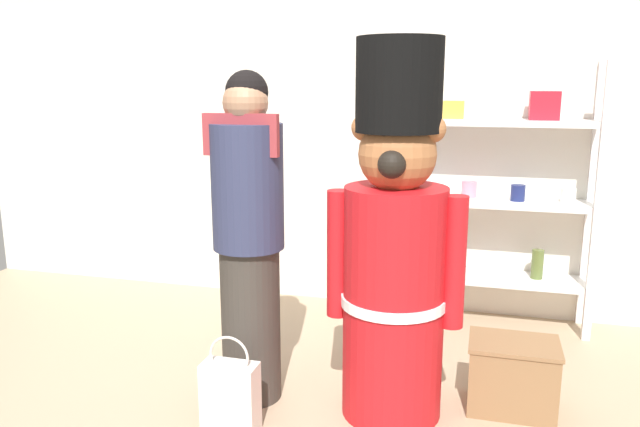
{
  "coord_description": "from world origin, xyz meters",
  "views": [
    {
      "loc": [
        0.85,
        -2.19,
        1.62
      ],
      "look_at": [
        0.09,
        0.61,
        1.0
      ],
      "focal_mm": 34.57,
      "sensor_mm": 36.0,
      "label": 1
    }
  ],
  "objects": [
    {
      "name": "person_shopper",
      "position": [
        -0.27,
        0.59,
        0.87
      ],
      "size": [
        0.37,
        0.36,
        1.68
      ],
      "color": "#38332D",
      "rests_on": "ground_plane"
    },
    {
      "name": "teddy_bear_guard",
      "position": [
        0.46,
        0.63,
        0.83
      ],
      "size": [
        0.66,
        0.51,
        1.82
      ],
      "color": "red",
      "rests_on": "ground_plane"
    },
    {
      "name": "merchandise_shelf",
      "position": [
        0.92,
        1.98,
        0.89
      ],
      "size": [
        1.29,
        0.35,
        1.75
      ],
      "color": "white",
      "rests_on": "ground_plane"
    },
    {
      "name": "shopping_bag",
      "position": [
        -0.25,
        0.25,
        0.18
      ],
      "size": [
        0.26,
        0.13,
        0.48
      ],
      "color": "silver",
      "rests_on": "ground_plane"
    },
    {
      "name": "display_crate",
      "position": [
        1.04,
        0.81,
        0.18
      ],
      "size": [
        0.44,
        0.31,
        0.36
      ],
      "color": "olive",
      "rests_on": "ground_plane"
    },
    {
      "name": "back_wall",
      "position": [
        0.0,
        2.2,
        1.3
      ],
      "size": [
        6.4,
        0.12,
        2.6
      ],
      "primitive_type": "cube",
      "color": "silver",
      "rests_on": "ground_plane"
    }
  ]
}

